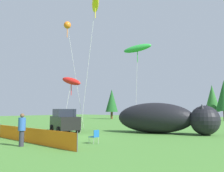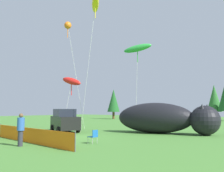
{
  "view_description": "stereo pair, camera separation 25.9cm",
  "coord_description": "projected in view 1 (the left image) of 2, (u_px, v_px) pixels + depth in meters",
  "views": [
    {
      "loc": [
        14.63,
        -12.1,
        2.1
      ],
      "look_at": [
        1.25,
        4.87,
        4.11
      ],
      "focal_mm": 40.0,
      "sensor_mm": 36.0,
      "label": 1
    },
    {
      "loc": [
        14.84,
        -11.94,
        2.1
      ],
      "look_at": [
        1.25,
        4.87,
        4.11
      ],
      "focal_mm": 40.0,
      "sensor_mm": 36.0,
      "label": 2
    }
  ],
  "objects": [
    {
      "name": "kite_orange_flower",
      "position": [
        67.0,
        26.0,
        25.52
      ],
      "size": [
        0.73,
        2.63,
        11.05
      ],
      "color": "silver",
      "rests_on": "ground"
    },
    {
      "name": "spectator_in_blue_shirt",
      "position": [
        22.0,
        128.0,
        14.15
      ],
      "size": [
        0.4,
        0.4,
        1.86
      ],
      "color": "#2D2D38",
      "rests_on": "ground"
    },
    {
      "name": "kite_green_fish",
      "position": [
        137.0,
        49.0,
        22.7
      ],
      "size": [
        2.71,
        1.45,
        8.12
      ],
      "color": "silver",
      "rests_on": "ground"
    },
    {
      "name": "horizon_tree_mid",
      "position": [
        112.0,
        101.0,
        54.19
      ],
      "size": [
        2.69,
        2.69,
        6.43
      ],
      "color": "brown",
      "rests_on": "ground"
    },
    {
      "name": "folding_chair",
      "position": [
        95.0,
        136.0,
        15.23
      ],
      "size": [
        0.5,
        0.5,
        0.84
      ],
      "rotation": [
        0.0,
        0.0,
        3.1
      ],
      "color": "#1959A5",
      "rests_on": "ground"
    },
    {
      "name": "horizon_tree_west",
      "position": [
        212.0,
        98.0,
        48.21
      ],
      "size": [
        2.85,
        2.85,
        6.8
      ],
      "color": "brown",
      "rests_on": "ground"
    },
    {
      "name": "ground_plane",
      "position": [
        58.0,
        138.0,
        18.29
      ],
      "size": [
        120.0,
        120.0,
        0.0
      ],
      "primitive_type": "plane",
      "color": "#477F33"
    },
    {
      "name": "inflatable_cat",
      "position": [
        164.0,
        119.0,
        21.67
      ],
      "size": [
        8.93,
        4.12,
        2.67
      ],
      "rotation": [
        0.0,
        0.0,
        0.21
      ],
      "color": "black",
      "rests_on": "ground"
    },
    {
      "name": "parked_car",
      "position": [
        64.0,
        121.0,
        23.3
      ],
      "size": [
        4.5,
        3.37,
        2.12
      ],
      "rotation": [
        0.0,
        0.0,
        -0.44
      ],
      "color": "black",
      "rests_on": "ground"
    },
    {
      "name": "kite_red_lizard",
      "position": [
        71.0,
        81.0,
        22.84
      ],
      "size": [
        2.13,
        1.22,
        5.27
      ],
      "color": "silver",
      "rests_on": "ground"
    },
    {
      "name": "kite_yellow_hero",
      "position": [
        95.0,
        4.0,
        22.17
      ],
      "size": [
        2.74,
        2.26,
        12.03
      ],
      "color": "silver",
      "rests_on": "ground"
    },
    {
      "name": "safety_fence",
      "position": [
        30.0,
        135.0,
        15.59
      ],
      "size": [
        9.49,
        1.06,
        1.01
      ],
      "rotation": [
        0.0,
        0.0,
        -0.11
      ],
      "color": "orange",
      "rests_on": "ground"
    },
    {
      "name": "horizon_tree_east",
      "position": [
        224.0,
        96.0,
        45.39
      ],
      "size": [
        3.11,
        3.11,
        7.43
      ],
      "color": "brown",
      "rests_on": "ground"
    }
  ]
}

